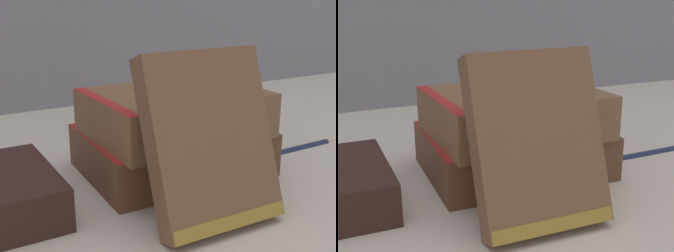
{
  "view_description": "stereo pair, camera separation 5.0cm",
  "coord_description": "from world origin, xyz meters",
  "views": [
    {
      "loc": [
        -0.23,
        -0.39,
        0.21
      ],
      "look_at": [
        0.0,
        0.02,
        0.06
      ],
      "focal_mm": 50.0,
      "sensor_mm": 36.0,
      "label": 1
    },
    {
      "loc": [
        -0.18,
        -0.41,
        0.21
      ],
      "look_at": [
        0.0,
        0.02,
        0.06
      ],
      "focal_mm": 50.0,
      "sensor_mm": 36.0,
      "label": 2
    }
  ],
  "objects": [
    {
      "name": "book_flat_bottom",
      "position": [
        0.02,
        0.04,
        0.02
      ],
      "size": [
        0.2,
        0.15,
        0.05
      ],
      "rotation": [
        0.0,
        0.0,
        -0.02
      ],
      "color": "brown",
      "rests_on": "ground_plane"
    },
    {
      "name": "book_leaning_front",
      "position": [
        -0.01,
        -0.08,
        0.07
      ],
      "size": [
        0.12,
        0.08,
        0.15
      ],
      "rotation": [
        -0.35,
        0.0,
        0.0
      ],
      "color": "brown",
      "rests_on": "ground_plane"
    },
    {
      "name": "book_flat_top",
      "position": [
        0.01,
        0.03,
        0.07
      ],
      "size": [
        0.18,
        0.14,
        0.05
      ],
      "rotation": [
        0.0,
        0.0,
        0.03
      ],
      "color": "brown",
      "rests_on": "book_flat_bottom"
    },
    {
      "name": "pocket_watch",
      "position": [
        0.04,
        0.02,
        0.1
      ],
      "size": [
        0.06,
        0.06,
        0.01
      ],
      "color": "white",
      "rests_on": "book_flat_top"
    },
    {
      "name": "fountain_pen",
      "position": [
        0.2,
        0.02,
        0.0
      ],
      "size": [
        0.13,
        0.01,
        0.01
      ],
      "rotation": [
        0.0,
        0.0,
        0.03
      ],
      "color": "#1E284C",
      "rests_on": "ground_plane"
    },
    {
      "name": "ground_plane",
      "position": [
        0.0,
        0.0,
        0.0
      ],
      "size": [
        3.0,
        3.0,
        0.0
      ],
      "primitive_type": "plane",
      "color": "beige"
    }
  ]
}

